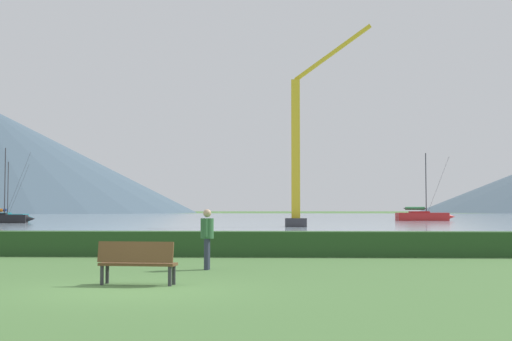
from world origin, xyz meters
TOP-DOWN VIEW (x-y plane):
  - ground_plane at (0.00, 0.00)m, footprint 1000.00×1000.00m
  - harbor_water at (0.00, 137.00)m, footprint 320.00×246.00m
  - hedge_line at (0.00, 11.00)m, footprint 80.00×1.20m
  - sailboat_slip_1 at (22.54, 89.27)m, footprint 8.38×2.91m
  - sailboat_slip_2 at (-35.04, 82.42)m, footprint 7.22×2.34m
  - sailboat_slip_5 at (-30.49, 69.72)m, footprint 7.31×3.22m
  - park_bench_near_path at (-0.06, 1.14)m, footprint 1.72×0.65m
  - person_seated_viewer at (1.03, 5.21)m, footprint 0.36×0.57m
  - dock_crane at (4.39, 53.01)m, footprint 8.14×2.00m

SIDE VIEW (x-z plane):
  - ground_plane at x=0.00m, z-range 0.00..0.00m
  - harbor_water at x=0.00m, z-range 0.00..0.00m
  - hedge_line at x=0.00m, z-range 0.00..0.87m
  - park_bench_near_path at x=-0.06m, z-range 0.06..1.01m
  - sailboat_slip_2 at x=-35.04m, z-range -3.45..4.63m
  - sailboat_slip_5 at x=-30.49m, z-range -3.85..5.04m
  - sailboat_slip_1 at x=22.54m, z-range -4.11..5.48m
  - person_seated_viewer at x=1.03m, z-range 0.15..1.80m
  - dock_crane at x=4.39m, z-range -3.16..15.83m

